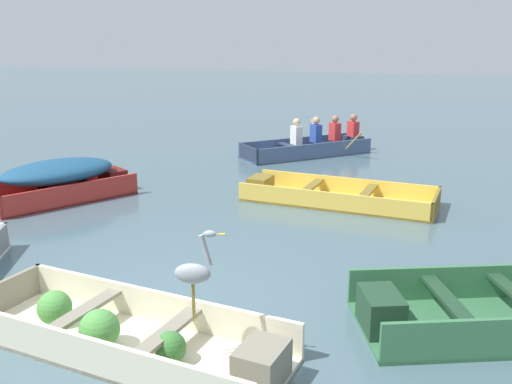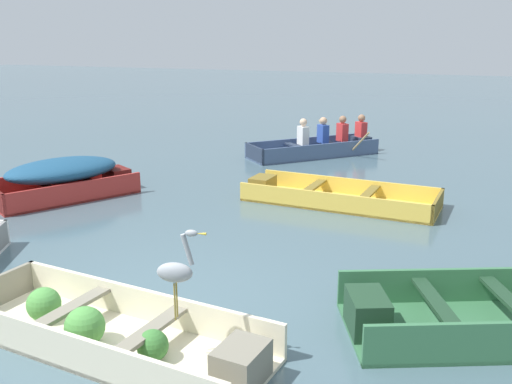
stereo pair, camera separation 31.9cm
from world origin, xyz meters
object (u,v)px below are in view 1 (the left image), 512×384
Objects in this scene: dinghy_cream_foreground at (127,335)px; skiff_red_far_moored at (60,176)px; heron_on_dinghy at (194,271)px; rowboat_slate_blue_with_crew at (315,145)px; skiff_yellow_near_moored at (331,196)px; skiff_green_mid_moored at (470,314)px.

skiff_red_far_moored is at bearing 133.02° from dinghy_cream_foreground.
skiff_red_far_moored is (-3.82, 4.10, 0.26)m from dinghy_cream_foreground.
heron_on_dinghy is at bearing 2.27° from dinghy_cream_foreground.
dinghy_cream_foreground is 5.61m from skiff_red_far_moored.
dinghy_cream_foreground is 3.92× the size of heron_on_dinghy.
rowboat_slate_blue_with_crew is at bearing 96.84° from heron_on_dinghy.
skiff_yellow_near_moored is 4.55m from skiff_green_mid_moored.
skiff_red_far_moored is (-6.85, 2.62, 0.26)m from skiff_green_mid_moored.
rowboat_slate_blue_with_crew is (3.40, 5.28, -0.16)m from skiff_red_far_moored.
skiff_red_far_moored is at bearing -163.80° from skiff_yellow_near_moored.
skiff_red_far_moored is 6.28m from rowboat_slate_blue_with_crew.
dinghy_cream_foreground is at bearing -98.34° from skiff_yellow_near_moored.
rowboat_slate_blue_with_crew is at bearing 113.58° from skiff_green_mid_moored.
heron_on_dinghy is at bearing -148.18° from skiff_green_mid_moored.
skiff_yellow_near_moored is 4.82m from skiff_red_far_moored.
skiff_red_far_moored reaches higher than skiff_yellow_near_moored.
heron_on_dinghy is (4.52, -4.07, 0.47)m from skiff_red_far_moored.
heron_on_dinghy reaches higher than dinghy_cream_foreground.
skiff_green_mid_moored is at bearing -20.94° from skiff_red_far_moored.
rowboat_slate_blue_with_crew is at bearing 107.16° from skiff_yellow_near_moored.
skiff_green_mid_moored is at bearing 25.92° from dinghy_cream_foreground.
skiff_green_mid_moored is 7.34m from skiff_red_far_moored.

